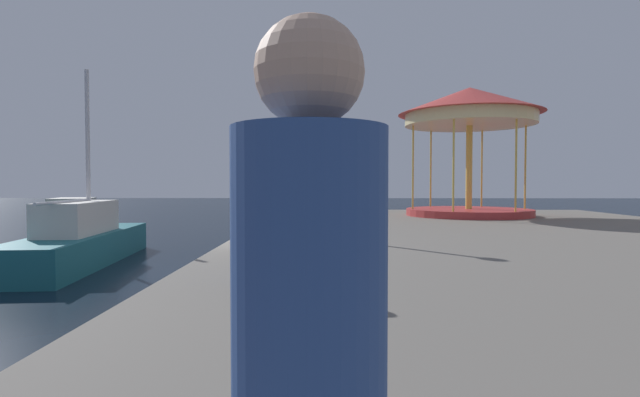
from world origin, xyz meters
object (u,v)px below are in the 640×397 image
Objects in this scene: bollard_north at (265,220)px; person_by_the_water at (253,222)px; sailboat_teal at (80,241)px; motorboat_green at (75,221)px; bollard_center at (242,242)px; lamp_post_mid_promenade at (295,130)px; carousel at (470,119)px.

person_by_the_water is at bearing -83.56° from bollard_north.
sailboat_teal reaches higher than motorboat_green.
sailboat_teal is 17.39× the size of bollard_center.
bollard_north is 9.07m from person_by_the_water.
motorboat_green is at bearing 118.78° from sailboat_teal.
bollard_north is 0.22× the size of person_by_the_water.
sailboat_teal is 1.63× the size of lamp_post_mid_promenade.
bollard_center is at bearing -30.89° from sailboat_teal.
motorboat_green is 18.02m from carousel.
bollard_center is at bearing -87.09° from bollard_north.
motorboat_green is 2.90× the size of person_by_the_water.
lamp_post_mid_promenade is 10.64× the size of bollard_center.
lamp_post_mid_promenade is 3.98m from bollard_north.
motorboat_green is at bearing -178.58° from carousel.
lamp_post_mid_promenade is (10.29, -7.61, 3.13)m from motorboat_green.
sailboat_teal is 3.78× the size of person_by_the_water.
motorboat_green reaches higher than bollard_center.
person_by_the_water is at bearing -117.09° from carousel.
carousel is 16.50m from person_by_the_water.
bollard_north is 1.00× the size of bollard_center.
sailboat_teal reaches higher than bollard_north.
bollard_north is at bearing -28.61° from motorboat_green.
bollard_center is at bearing -49.45° from motorboat_green.
sailboat_teal is 9.10m from motorboat_green.
bollard_center is (5.01, -3.00, 0.35)m from sailboat_teal.
carousel reaches higher than bollard_north.
sailboat_teal is 8.33m from person_by_the_water.
bollard_north is at bearing 114.41° from lamp_post_mid_promenade.
carousel reaches higher than sailboat_teal.
bollard_center is at bearing -125.26° from carousel.
bollard_north is (-8.37, -5.39, -4.05)m from carousel.
carousel is (13.07, 8.41, 4.40)m from sailboat_teal.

